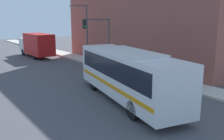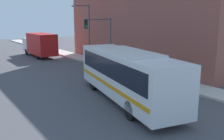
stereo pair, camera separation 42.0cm
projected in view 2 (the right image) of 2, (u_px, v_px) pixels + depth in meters
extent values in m
plane|color=#47474C|center=(159.00, 112.00, 14.49)|extent=(120.00, 120.00, 0.00)
cube|color=#B7B2A8|center=(82.00, 58.00, 33.74)|extent=(2.45, 70.00, 0.17)
cube|color=brown|center=(142.00, 10.00, 29.04)|extent=(6.00, 23.53, 12.68)
cube|color=silver|center=(126.00, 74.00, 16.11)|extent=(4.75, 10.93, 2.76)
cube|color=black|center=(126.00, 66.00, 16.01)|extent=(4.60, 10.11, 1.16)
cube|color=orange|center=(126.00, 83.00, 16.24)|extent=(4.70, 10.53, 0.24)
cube|color=silver|center=(126.00, 52.00, 15.82)|extent=(3.53, 6.21, 0.16)
cylinder|color=black|center=(120.00, 80.00, 19.78)|extent=(0.50, 1.09, 1.06)
cylinder|color=black|center=(93.00, 83.00, 18.93)|extent=(0.50, 1.09, 1.06)
cylinder|color=black|center=(166.00, 105.00, 14.17)|extent=(0.50, 1.09, 1.06)
cylinder|color=black|center=(130.00, 110.00, 13.31)|extent=(0.50, 1.09, 1.06)
cube|color=#B21919|center=(42.00, 44.00, 34.46)|extent=(2.41, 5.91, 2.84)
cube|color=silver|center=(32.00, 44.00, 37.83)|extent=(2.29, 2.30, 2.01)
cylinder|color=black|center=(27.00, 52.00, 37.11)|extent=(0.25, 0.90, 0.90)
cylinder|color=black|center=(37.00, 56.00, 33.26)|extent=(0.25, 0.90, 0.90)
cylinder|color=red|center=(153.00, 75.00, 21.88)|extent=(0.20, 0.20, 0.64)
sphere|color=red|center=(153.00, 71.00, 21.81)|extent=(0.19, 0.19, 0.19)
cylinder|color=red|center=(154.00, 75.00, 21.79)|extent=(0.09, 0.12, 0.09)
cylinder|color=#47474C|center=(111.00, 43.00, 26.90)|extent=(0.16, 0.16, 5.21)
cylinder|color=#47474C|center=(98.00, 19.00, 25.50)|extent=(3.20, 0.11, 0.11)
cube|color=black|center=(86.00, 24.00, 24.81)|extent=(0.30, 0.24, 0.90)
sphere|color=#19D83F|center=(87.00, 26.00, 24.74)|extent=(0.18, 0.18, 0.18)
cylinder|color=#47474C|center=(136.00, 69.00, 23.70)|extent=(0.06, 0.06, 0.99)
cylinder|color=#4C4C51|center=(136.00, 62.00, 23.57)|extent=(0.14, 0.14, 0.22)
cylinder|color=#47474C|center=(89.00, 33.00, 30.61)|extent=(0.18, 0.18, 6.76)
cylinder|color=#47474C|center=(81.00, 6.00, 29.37)|extent=(2.04, 0.11, 0.11)
ellipsoid|color=gray|center=(73.00, 6.00, 28.81)|extent=(0.56, 0.28, 0.20)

